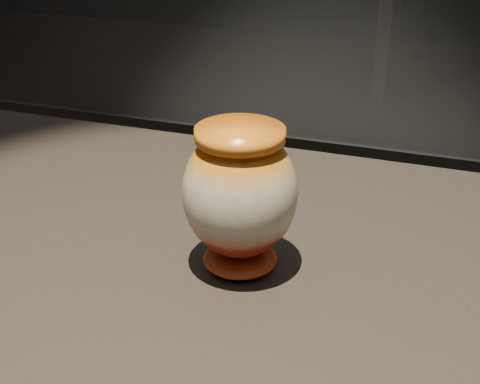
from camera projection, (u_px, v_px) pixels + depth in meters
The scene contains 1 object.
main_vase at pixel (240, 195), 0.77m from camera, with size 0.14×0.14×0.18m.
Camera 1 is at (0.33, -0.63, 1.34)m, focal length 50.00 mm.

